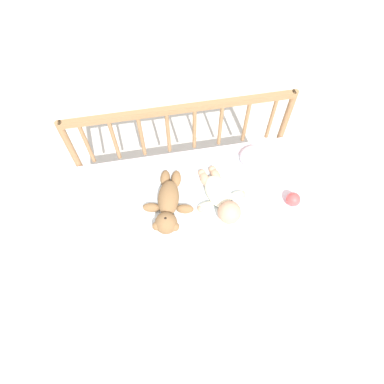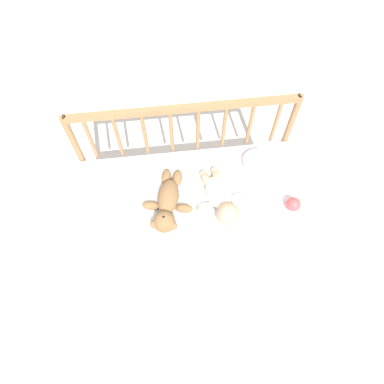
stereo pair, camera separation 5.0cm
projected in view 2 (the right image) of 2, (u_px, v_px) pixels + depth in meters
name	position (u px, v px, depth m)	size (l,w,h in m)	color
ground_plane	(192.00, 236.00, 2.35)	(12.00, 12.00, 0.00)	silver
crib_mattress	(192.00, 219.00, 2.11)	(1.25, 0.62, 0.56)	silver
crib_rail	(185.00, 139.00, 1.96)	(1.25, 0.04, 0.91)	#997047
blanket	(192.00, 199.00, 1.86)	(0.73, 0.48, 0.01)	white
teddy_bear	(167.00, 204.00, 1.79)	(0.28, 0.40, 0.12)	olive
baby	(221.00, 199.00, 1.81)	(0.28, 0.38, 0.12)	#EAEACC
toy_ball	(293.00, 204.00, 1.80)	(0.08, 0.08, 0.08)	#DB4C4C
small_pillow	(259.00, 160.00, 1.95)	(0.19, 0.17, 0.06)	silver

